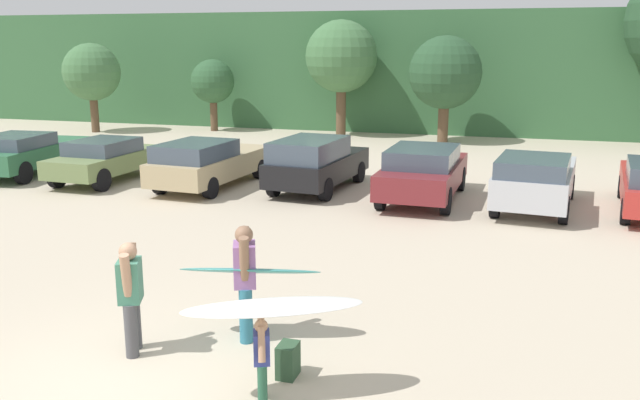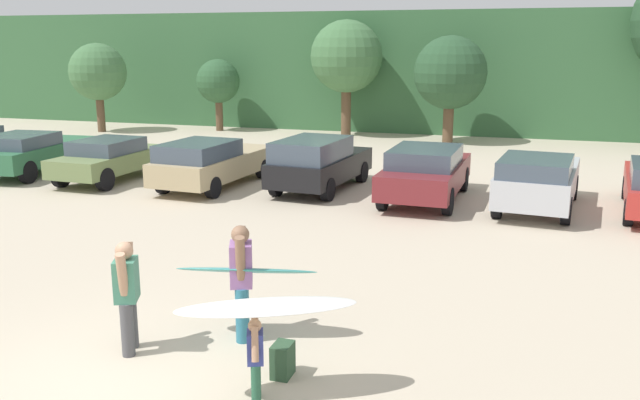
{
  "view_description": "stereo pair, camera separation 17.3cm",
  "coord_description": "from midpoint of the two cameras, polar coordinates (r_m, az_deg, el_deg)",
  "views": [
    {
      "loc": [
        4.8,
        -6.9,
        4.24
      ],
      "look_at": [
        0.98,
        5.93,
        1.12
      ],
      "focal_mm": 37.88,
      "sensor_mm": 36.0,
      "label": 1
    },
    {
      "loc": [
        4.97,
        -6.85,
        4.24
      ],
      "look_at": [
        0.98,
        5.93,
        1.12
      ],
      "focal_mm": 37.88,
      "sensor_mm": 36.0,
      "label": 2
    }
  ],
  "objects": [
    {
      "name": "ground_plane",
      "position": [
        9.44,
        -16.6,
        -14.17
      ],
      "size": [
        120.0,
        120.0,
        0.0
      ],
      "primitive_type": "plane",
      "color": "beige"
    },
    {
      "name": "hillside_ridge",
      "position": [
        38.32,
        10.16,
        10.86
      ],
      "size": [
        108.0,
        12.0,
        5.74
      ],
      "primitive_type": "cube",
      "color": "#38663D",
      "rests_on": "ground_plane"
    },
    {
      "name": "tree_center_right",
      "position": [
        34.72,
        -18.13,
        10.21
      ],
      "size": [
        2.73,
        2.73,
        4.26
      ],
      "color": "brown",
      "rests_on": "ground_plane"
    },
    {
      "name": "tree_center",
      "position": [
        33.87,
        -8.45,
        9.85
      ],
      "size": [
        2.12,
        2.12,
        3.49
      ],
      "color": "brown",
      "rests_on": "ground_plane"
    },
    {
      "name": "tree_center_left",
      "position": [
        31.64,
        2.41,
        11.98
      ],
      "size": [
        3.31,
        3.31,
        5.3
      ],
      "color": "brown",
      "rests_on": "ground_plane"
    },
    {
      "name": "tree_right",
      "position": [
        29.76,
        11.11,
        10.48
      ],
      "size": [
        3.11,
        3.11,
        4.58
      ],
      "color": "brown",
      "rests_on": "ground_plane"
    },
    {
      "name": "parked_car_forest_green",
      "position": [
        24.24,
        -23.09,
        3.79
      ],
      "size": [
        2.25,
        4.72,
        1.39
      ],
      "rotation": [
        0.0,
        0.0,
        1.65
      ],
      "color": "#2D6642",
      "rests_on": "ground_plane"
    },
    {
      "name": "parked_car_olive_green",
      "position": [
        22.18,
        -17.17,
        3.4
      ],
      "size": [
        1.92,
        4.14,
        1.33
      ],
      "rotation": [
        0.0,
        0.0,
        1.53
      ],
      "color": "#6B7F4C",
      "rests_on": "ground_plane"
    },
    {
      "name": "parked_car_tan",
      "position": [
        20.52,
        -8.94,
        3.2
      ],
      "size": [
        2.18,
        4.83,
        1.45
      ],
      "rotation": [
        0.0,
        0.0,
        1.49
      ],
      "color": "tan",
      "rests_on": "ground_plane"
    },
    {
      "name": "parked_car_black",
      "position": [
        19.78,
        0.1,
        3.21
      ],
      "size": [
        2.16,
        4.4,
        1.58
      ],
      "rotation": [
        0.0,
        0.0,
        1.47
      ],
      "color": "black",
      "rests_on": "ground_plane"
    },
    {
      "name": "parked_car_maroon",
      "position": [
        18.74,
        9.18,
        2.38
      ],
      "size": [
        2.02,
        4.62,
        1.49
      ],
      "rotation": [
        0.0,
        0.0,
        1.54
      ],
      "color": "maroon",
      "rests_on": "ground_plane"
    },
    {
      "name": "parked_car_silver",
      "position": [
        18.32,
        18.19,
        1.65
      ],
      "size": [
        2.23,
        4.57,
        1.5
      ],
      "rotation": [
        0.0,
        0.0,
        1.47
      ],
      "color": "silver",
      "rests_on": "ground_plane"
    },
    {
      "name": "person_adult",
      "position": [
        9.87,
        -6.16,
        -6.34
      ],
      "size": [
        0.45,
        0.74,
        1.71
      ],
      "rotation": [
        0.0,
        0.0,
        3.53
      ],
      "color": "teal",
      "rests_on": "ground_plane"
    },
    {
      "name": "person_child",
      "position": [
        8.32,
        -4.87,
        -12.91
      ],
      "size": [
        0.28,
        0.47,
        1.06
      ],
      "rotation": [
        0.0,
        0.0,
        3.53
      ],
      "color": "#26593F",
      "rests_on": "ground_plane"
    },
    {
      "name": "person_companion",
      "position": [
        9.75,
        -15.51,
        -7.38
      ],
      "size": [
        0.42,
        0.7,
        1.6
      ],
      "rotation": [
        0.0,
        0.0,
        3.53
      ],
      "color": "#4C4C51",
      "rests_on": "ground_plane"
    },
    {
      "name": "surfboard_teal",
      "position": [
        9.86,
        -5.75,
        -5.94
      ],
      "size": [
        2.15,
        1.02,
        0.26
      ],
      "rotation": [
        0.0,
        0.0,
        3.37
      ],
      "color": "teal"
    },
    {
      "name": "surfboard_white",
      "position": [
        8.14,
        -3.93,
        -9.0
      ],
      "size": [
        2.24,
        1.51,
        0.07
      ],
      "rotation": [
        0.0,
        0.0,
        3.6
      ],
      "color": "white"
    },
    {
      "name": "backpack_dropped",
      "position": [
        9.01,
        -2.61,
        -13.36
      ],
      "size": [
        0.24,
        0.34,
        0.45
      ],
      "color": "#2D4C33",
      "rests_on": "ground_plane"
    }
  ]
}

